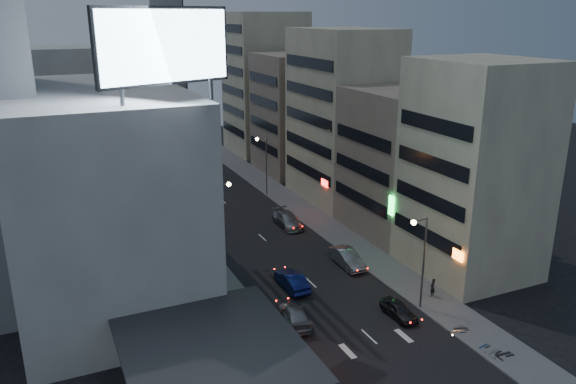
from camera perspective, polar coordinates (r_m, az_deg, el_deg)
ground at (r=42.28m, az=11.27°, el=-16.85°), size 180.00×180.00×0.00m
sidewalk_left at (r=63.82m, az=-10.68°, el=-4.40°), size 4.00×120.00×0.12m
sidewalk_right at (r=68.96m, az=2.31°, el=-2.40°), size 4.00×120.00×0.12m
food_court at (r=37.60m, az=-8.96°, el=-17.91°), size 11.00×13.00×3.88m
white_building at (r=50.16m, az=-18.41°, el=-0.33°), size 14.00×24.00×18.00m
shophouse_near at (r=54.50m, az=18.43°, el=2.17°), size 10.00×11.00×20.00m
shophouse_mid at (r=63.86m, az=11.69°, el=3.06°), size 11.00×12.00×16.00m
shophouse_far at (r=73.61m, az=5.57°, el=7.65°), size 10.00×14.00×22.00m
far_left_a at (r=74.27m, az=-19.64°, el=6.01°), size 11.00×10.00×20.00m
far_left_b at (r=87.44m, az=-20.64°, el=5.86°), size 12.00×10.00×15.00m
far_right_a at (r=87.28m, az=0.88°, el=7.98°), size 11.00×12.00×18.00m
far_right_b at (r=99.74m, az=-2.35°, el=10.93°), size 12.00×12.00×24.00m
billboard at (r=38.69m, az=-12.39°, el=14.22°), size 9.52×3.75×6.20m
street_lamp_right_near at (r=47.09m, az=13.33°, el=-5.78°), size 1.60×0.44×8.02m
street_lamp_left at (r=55.23m, az=-6.84°, el=-1.87°), size 1.60×0.44×8.02m
street_lamp_right_far at (r=75.29m, az=-2.50°, el=3.56°), size 1.60×0.44×8.02m
parked_car_right_near at (r=47.64m, az=11.19°, el=-11.65°), size 1.63×3.89×1.31m
parked_car_right_mid at (r=55.74m, az=6.01°, el=-6.68°), size 1.84×5.02×1.64m
parked_car_left at (r=65.64m, az=-8.62°, el=-3.07°), size 2.95×5.27×1.39m
parked_car_right_far at (r=65.46m, az=-0.03°, el=-2.82°), size 2.35×5.55×1.60m
road_car_blue at (r=51.11m, az=0.40°, el=-8.99°), size 1.71×4.77×1.56m
road_car_silver at (r=45.99m, az=0.69°, el=-12.36°), size 2.97×5.19×1.42m
person at (r=51.15m, az=14.47°, el=-9.36°), size 0.72×0.60×1.67m
scooter_black_a at (r=45.37m, az=21.63°, el=-14.18°), size 0.77×2.02×1.21m
scooter_silver_a at (r=45.39m, az=20.45°, el=-14.09°), size 0.94×1.90×1.11m
scooter_blue at (r=45.79m, az=19.54°, el=-13.77°), size 0.83×1.68×0.98m
scooter_black_b at (r=47.38m, az=17.82°, el=-12.42°), size 1.17×1.80×1.04m
scooter_silver_b at (r=46.99m, az=17.54°, el=-12.70°), size 1.09×1.68×0.98m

